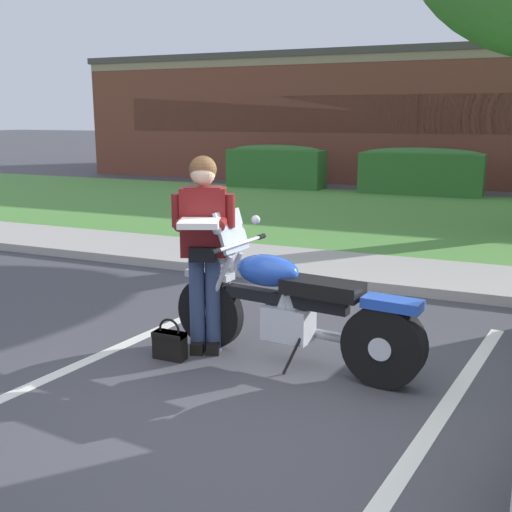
{
  "coord_description": "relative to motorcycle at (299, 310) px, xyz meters",
  "views": [
    {
      "loc": [
        1.44,
        -3.76,
        2.02
      ],
      "look_at": [
        -0.63,
        0.99,
        0.85
      ],
      "focal_mm": 43.51,
      "sensor_mm": 36.0,
      "label": 1
    }
  ],
  "objects": [
    {
      "name": "brick_building",
      "position": [
        -1.36,
        17.86,
        1.5
      ],
      "size": [
        22.77,
        8.34,
        3.98
      ],
      "color": "brown",
      "rests_on": "ground"
    },
    {
      "name": "grass_lawn",
      "position": [
        0.15,
        8.03,
        -0.46
      ],
      "size": [
        60.0,
        7.8,
        0.06
      ],
      "primitive_type": "cube",
      "color": "#518E3D",
      "rests_on": "ground"
    },
    {
      "name": "stall_stripe_1",
      "position": [
        1.18,
        -0.59,
        -0.49
      ],
      "size": [
        0.71,
        4.38,
        0.01
      ],
      "primitive_type": "cube",
      "rotation": [
        0.0,
        0.0,
        -0.13
      ],
      "color": "silver",
      "rests_on": "ground"
    },
    {
      "name": "stall_stripe_0",
      "position": [
        -1.67,
        -0.59,
        -0.49
      ],
      "size": [
        0.71,
        4.38,
        0.01
      ],
      "primitive_type": "cube",
      "rotation": [
        0.0,
        0.0,
        -0.13
      ],
      "color": "silver",
      "rests_on": "ground"
    },
    {
      "name": "motorcycle",
      "position": [
        0.0,
        0.0,
        0.0
      ],
      "size": [
        2.24,
        0.82,
        1.26
      ],
      "color": "black",
      "rests_on": "ground"
    },
    {
      "name": "rider_person",
      "position": [
        -0.86,
        -0.01,
        0.52
      ],
      "size": [
        0.56,
        0.66,
        1.7
      ],
      "color": "black",
      "rests_on": "ground"
    },
    {
      "name": "handbag",
      "position": [
        -1.06,
        -0.29,
        -0.34
      ],
      "size": [
        0.28,
        0.13,
        0.36
      ],
      "color": "black",
      "rests_on": "ground"
    },
    {
      "name": "hedge_left",
      "position": [
        -4.9,
        11.77,
        0.16
      ],
      "size": [
        2.72,
        0.9,
        1.24
      ],
      "color": "#336B2D",
      "rests_on": "ground"
    },
    {
      "name": "ground_plane",
      "position": [
        0.15,
        -0.79,
        -0.49
      ],
      "size": [
        140.0,
        140.0,
        0.0
      ],
      "primitive_type": "plane",
      "color": "#424247"
    },
    {
      "name": "concrete_walk",
      "position": [
        0.15,
        3.38,
        -0.45
      ],
      "size": [
        60.0,
        1.5,
        0.08
      ],
      "primitive_type": "cube",
      "color": "#ADA89E",
      "rests_on": "ground"
    },
    {
      "name": "curb_strip",
      "position": [
        0.15,
        2.53,
        -0.43
      ],
      "size": [
        60.0,
        0.2,
        0.12
      ],
      "primitive_type": "cube",
      "color": "#ADA89E",
      "rests_on": "ground"
    },
    {
      "name": "hedge_center_left",
      "position": [
        -0.9,
        11.77,
        0.16
      ],
      "size": [
        3.08,
        0.9,
        1.24
      ],
      "color": "#336B2D",
      "rests_on": "ground"
    }
  ]
}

